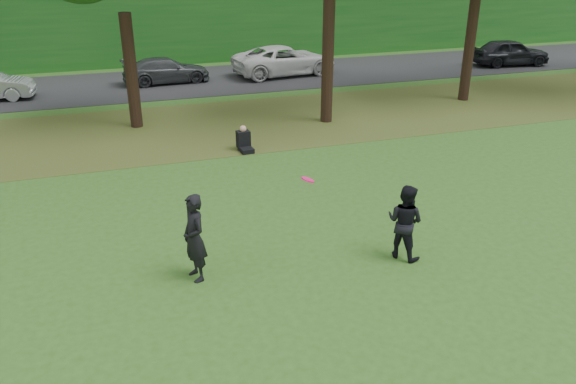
{
  "coord_description": "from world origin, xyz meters",
  "views": [
    {
      "loc": [
        -4.04,
        -7.15,
        6.18
      ],
      "look_at": [
        -0.51,
        3.44,
        1.3
      ],
      "focal_mm": 35.0,
      "sensor_mm": 36.0,
      "label": 1
    }
  ],
  "objects_px": {
    "player_left": "(194,238)",
    "player_right": "(405,222)",
    "seated_person": "(244,141)",
    "frisbee": "(308,180)"
  },
  "relations": [
    {
      "from": "player_left",
      "to": "player_right",
      "type": "distance_m",
      "value": 4.42
    },
    {
      "from": "player_left",
      "to": "player_right",
      "type": "bearing_deg",
      "value": 68.78
    },
    {
      "from": "player_left",
      "to": "seated_person",
      "type": "xyz_separation_m",
      "value": [
        2.86,
        7.3,
        -0.6
      ]
    },
    {
      "from": "player_right",
      "to": "seated_person",
      "type": "relative_size",
      "value": 2.01
    },
    {
      "from": "player_left",
      "to": "seated_person",
      "type": "relative_size",
      "value": 2.2
    },
    {
      "from": "player_right",
      "to": "seated_person",
      "type": "distance_m",
      "value": 8.0
    },
    {
      "from": "player_right",
      "to": "frisbee",
      "type": "xyz_separation_m",
      "value": [
        -2.15,
        0.18,
        1.18
      ]
    },
    {
      "from": "player_right",
      "to": "frisbee",
      "type": "distance_m",
      "value": 2.46
    },
    {
      "from": "frisbee",
      "to": "seated_person",
      "type": "distance_m",
      "value": 7.87
    },
    {
      "from": "player_right",
      "to": "frisbee",
      "type": "relative_size",
      "value": 4.37
    }
  ]
}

